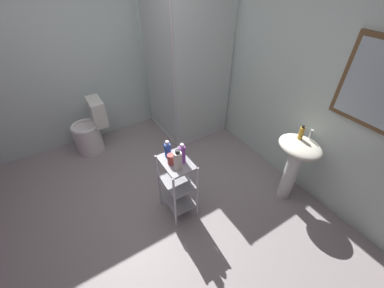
{
  "coord_description": "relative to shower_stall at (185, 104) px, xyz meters",
  "views": [
    {
      "loc": [
        1.65,
        -0.43,
        2.3
      ],
      "look_at": [
        0.14,
        0.52,
        0.88
      ],
      "focal_mm": 22.6,
      "sensor_mm": 36.0,
      "label": 1
    }
  ],
  "objects": [
    {
      "name": "ground_plane",
      "position": [
        1.21,
        -1.23,
        -0.47
      ],
      "size": [
        4.2,
        4.2,
        0.02
      ],
      "primitive_type": "cube",
      "color": "#9A9191"
    },
    {
      "name": "wall_back",
      "position": [
        1.22,
        0.62,
        0.79
      ],
      "size": [
        4.2,
        0.14,
        2.5
      ],
      "color": "silver",
      "rests_on": "ground_plane"
    },
    {
      "name": "wall_left",
      "position": [
        -0.64,
        -1.23,
        0.79
      ],
      "size": [
        0.1,
        4.2,
        2.5
      ],
      "primitive_type": "cube",
      "color": "silver",
      "rests_on": "ground_plane"
    },
    {
      "name": "shower_stall",
      "position": [
        0.0,
        0.0,
        0.0
      ],
      "size": [
        0.92,
        0.92,
        2.0
      ],
      "color": "white",
      "rests_on": "ground_plane"
    },
    {
      "name": "pedestal_sink",
      "position": [
        1.82,
        0.29,
        0.12
      ],
      "size": [
        0.46,
        0.37,
        0.81
      ],
      "color": "white",
      "rests_on": "ground_plane"
    },
    {
      "name": "sink_faucet",
      "position": [
        1.82,
        0.41,
        0.4
      ],
      "size": [
        0.03,
        0.03,
        0.1
      ],
      "primitive_type": "cylinder",
      "color": "silver",
      "rests_on": "pedestal_sink"
    },
    {
      "name": "toilet",
      "position": [
        -0.27,
        -1.4,
        -0.15
      ],
      "size": [
        0.37,
        0.49,
        0.76
      ],
      "color": "white",
      "rests_on": "ground_plane"
    },
    {
      "name": "storage_cart",
      "position": [
        1.34,
        -0.89,
        -0.03
      ],
      "size": [
        0.38,
        0.28,
        0.74
      ],
      "color": "silver",
      "rests_on": "ground_plane"
    },
    {
      "name": "hand_soap_bottle",
      "position": [
        1.77,
        0.31,
        0.42
      ],
      "size": [
        0.05,
        0.05,
        0.15
      ],
      "color": "gold",
      "rests_on": "pedestal_sink"
    },
    {
      "name": "shampoo_bottle_blue",
      "position": [
        1.23,
        -0.91,
        0.35
      ],
      "size": [
        0.06,
        0.06,
        0.18
      ],
      "color": "#274EB5",
      "rests_on": "storage_cart"
    },
    {
      "name": "conditioner_bottle_purple",
      "position": [
        1.38,
        -0.84,
        0.37
      ],
      "size": [
        0.06,
        0.06,
        0.21
      ],
      "color": "purple",
      "rests_on": "storage_cart"
    },
    {
      "name": "lotion_bottle_white",
      "position": [
        1.43,
        -0.91,
        0.37
      ],
      "size": [
        0.08,
        0.08,
        0.21
      ],
      "color": "white",
      "rests_on": "storage_cart"
    },
    {
      "name": "rinse_cup",
      "position": [
        1.34,
        -0.94,
        0.33
      ],
      "size": [
        0.07,
        0.07,
        0.11
      ],
      "primitive_type": "cylinder",
      "color": "#B24742",
      "rests_on": "storage_cart"
    }
  ]
}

